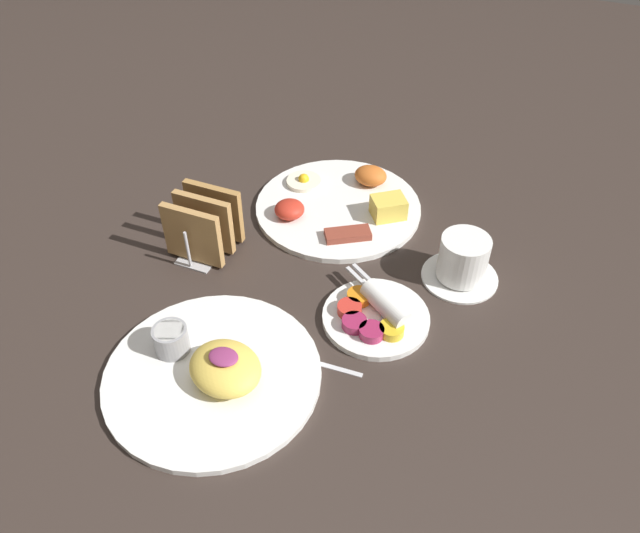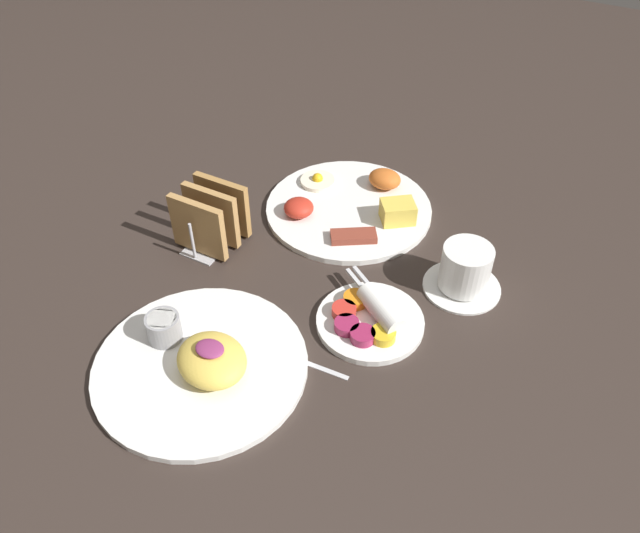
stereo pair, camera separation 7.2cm
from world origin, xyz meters
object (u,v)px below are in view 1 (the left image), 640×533
plate_foreground (211,369)px  coffee_cup (463,261)px  plate_condiments (376,314)px  plate_breakfast (341,204)px  toast_rack (205,225)px

plate_foreground → coffee_cup: coffee_cup is taller
plate_condiments → plate_breakfast: bearing=122.1°
plate_breakfast → plate_foreground: 0.42m
plate_breakfast → coffee_cup: bearing=-21.8°
toast_rack → coffee_cup: size_ratio=0.97×
plate_breakfast → plate_foreground: size_ratio=1.00×
plate_condiments → plate_foreground: plate_foreground is taller
plate_condiments → coffee_cup: 0.17m
plate_breakfast → plate_condiments: (0.15, -0.23, 0.00)m
plate_condiments → plate_foreground: (-0.17, -0.18, 0.00)m
plate_foreground → plate_breakfast: bearing=86.7°
plate_breakfast → toast_rack: 0.25m
plate_breakfast → coffee_cup: coffee_cup is taller
plate_breakfast → toast_rack: bearing=-131.7°
plate_foreground → toast_rack: (-0.14, 0.23, 0.03)m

